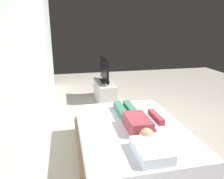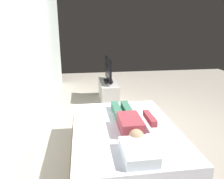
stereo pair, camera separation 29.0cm
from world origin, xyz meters
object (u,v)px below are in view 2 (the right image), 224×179
pillow (138,152)px  person (129,120)px  tv_stand (108,92)px  remote (154,119)px  tv (108,71)px  bed (125,145)px

pillow → person: bearing=-4.7°
tv_stand → pillow: bearing=178.5°
pillow → tv_stand: bearing=-1.5°
remote → tv_stand: remote is taller
tv_stand → tv: bearing=180.0°
remote → tv_stand: bearing=9.1°
person → tv_stand: (2.50, -0.03, -0.37)m
bed → person: bearing=-63.9°
pillow → tv_stand: (3.22, -0.09, -0.35)m
remote → tv_stand: 2.40m
person → bed: bearing=116.1°
tv_stand → bed: bearing=178.1°
person → tv_stand: 2.53m
pillow → person: (0.72, -0.06, 0.02)m
tv_stand → tv: tv is taller
tv → remote: bearing=-170.9°
person → tv: 2.51m
bed → pillow: size_ratio=4.19×
remote → tv: size_ratio=0.17×
bed → remote: (0.18, -0.46, 0.29)m
bed → tv_stand: (2.53, -0.09, -0.01)m
bed → person: 0.36m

